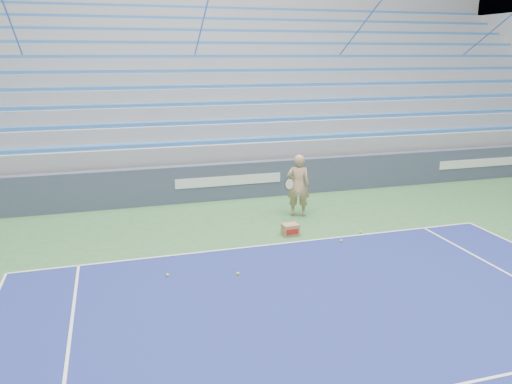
# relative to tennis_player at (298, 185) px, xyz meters

# --- Properties ---
(sponsor_barrier) EXTENTS (30.00, 0.32, 1.10)m
(sponsor_barrier) POSITION_rel_tennis_player_xyz_m (-1.43, 2.13, -0.30)
(sponsor_barrier) COLOR #3C445C
(sponsor_barrier) RESTS_ON ground
(bleachers) EXTENTS (31.00, 9.15, 7.30)m
(bleachers) POSITION_rel_tennis_player_xyz_m (-1.43, 7.85, 1.51)
(bleachers) COLOR #919499
(bleachers) RESTS_ON ground
(tennis_player) EXTENTS (0.97, 0.92, 1.69)m
(tennis_player) POSITION_rel_tennis_player_xyz_m (0.00, 0.00, 0.00)
(tennis_player) COLOR tan
(tennis_player) RESTS_ON ground
(ball_box) EXTENTS (0.40, 0.32, 0.28)m
(ball_box) POSITION_rel_tennis_player_xyz_m (-0.71, -1.39, -0.70)
(ball_box) COLOR #9E764C
(ball_box) RESTS_ON ground
(tennis_ball_0) EXTENTS (0.07, 0.07, 0.07)m
(tennis_ball_0) POSITION_rel_tennis_player_xyz_m (-3.84, -2.90, -0.81)
(tennis_ball_0) COLOR #C3D22B
(tennis_ball_0) RESTS_ON ground
(tennis_ball_1) EXTENTS (0.07, 0.07, 0.07)m
(tennis_ball_1) POSITION_rel_tennis_player_xyz_m (0.97, -1.75, -0.81)
(tennis_ball_1) COLOR #C3D22B
(tennis_ball_1) RESTS_ON ground
(tennis_ball_2) EXTENTS (0.07, 0.07, 0.07)m
(tennis_ball_2) POSITION_rel_tennis_player_xyz_m (-2.49, -3.22, -0.81)
(tennis_ball_2) COLOR #C3D22B
(tennis_ball_2) RESTS_ON ground
(tennis_ball_3) EXTENTS (0.07, 0.07, 0.07)m
(tennis_ball_3) POSITION_rel_tennis_player_xyz_m (0.27, -2.15, -0.81)
(tennis_ball_3) COLOR #C3D22B
(tennis_ball_3) RESTS_ON ground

